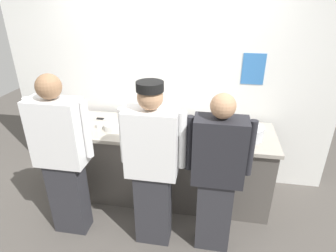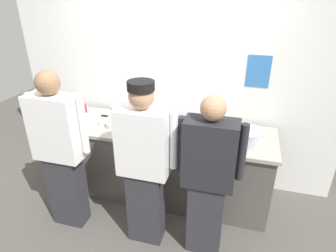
{
  "view_description": "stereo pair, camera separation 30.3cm",
  "coord_description": "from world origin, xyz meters",
  "px_view_note": "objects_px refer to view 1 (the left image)",
  "views": [
    {
      "loc": [
        0.59,
        -2.42,
        2.29
      ],
      "look_at": [
        0.1,
        0.38,
        0.94
      ],
      "focal_mm": 30.22,
      "sensor_mm": 36.0,
      "label": 1
    },
    {
      "loc": [
        0.88,
        -2.35,
        2.29
      ],
      "look_at": [
        0.1,
        0.38,
        0.94
      ],
      "focal_mm": 30.22,
      "sensor_mm": 36.0,
      "label": 2
    }
  ],
  "objects_px": {
    "chef_near_left": "(62,156)",
    "chef_far_right": "(217,174)",
    "ramekin_yellow_sauce": "(73,121)",
    "ramekin_green_sauce": "(228,141)",
    "plate_stack_front": "(114,127)",
    "sheet_tray": "(195,131)",
    "deli_cup": "(83,122)",
    "ramekin_red_sauce": "(139,125)",
    "plate_stack_rear": "(153,129)",
    "chef_center": "(152,165)",
    "squeeze_bottle_primary": "(78,112)",
    "chefs_knife": "(106,119)",
    "ramekin_orange_sauce": "(100,125)",
    "mixing_bowl_steel": "(248,132)"
  },
  "relations": [
    {
      "from": "plate_stack_front",
      "to": "sheet_tray",
      "type": "bearing_deg",
      "value": 5.32
    },
    {
      "from": "squeeze_bottle_primary",
      "to": "deli_cup",
      "type": "bearing_deg",
      "value": -53.18
    },
    {
      "from": "mixing_bowl_steel",
      "to": "sheet_tray",
      "type": "relative_size",
      "value": 0.67
    },
    {
      "from": "chef_far_right",
      "to": "mixing_bowl_steel",
      "type": "xyz_separation_m",
      "value": [
        0.3,
        0.64,
        0.12
      ]
    },
    {
      "from": "squeeze_bottle_primary",
      "to": "ramekin_red_sauce",
      "type": "bearing_deg",
      "value": -6.44
    },
    {
      "from": "chef_near_left",
      "to": "chef_center",
      "type": "relative_size",
      "value": 1.02
    },
    {
      "from": "ramekin_red_sauce",
      "to": "deli_cup",
      "type": "relative_size",
      "value": 0.83
    },
    {
      "from": "chef_center",
      "to": "ramekin_orange_sauce",
      "type": "relative_size",
      "value": 19.89
    },
    {
      "from": "chef_near_left",
      "to": "mixing_bowl_steel",
      "type": "relative_size",
      "value": 5.17
    },
    {
      "from": "chef_near_left",
      "to": "chef_far_right",
      "type": "height_order",
      "value": "chef_near_left"
    },
    {
      "from": "chef_center",
      "to": "chefs_knife",
      "type": "xyz_separation_m",
      "value": [
        -0.77,
        0.86,
        0.01
      ]
    },
    {
      "from": "chefs_knife",
      "to": "ramekin_orange_sauce",
      "type": "bearing_deg",
      "value": -87.09
    },
    {
      "from": "squeeze_bottle_primary",
      "to": "ramekin_orange_sauce",
      "type": "bearing_deg",
      "value": -28.69
    },
    {
      "from": "ramekin_green_sauce",
      "to": "chefs_knife",
      "type": "relative_size",
      "value": 0.32
    },
    {
      "from": "chef_near_left",
      "to": "chef_center",
      "type": "bearing_deg",
      "value": 0.46
    },
    {
      "from": "deli_cup",
      "to": "ramekin_red_sauce",
      "type": "bearing_deg",
      "value": 9.24
    },
    {
      "from": "plate_stack_rear",
      "to": "ramekin_green_sauce",
      "type": "distance_m",
      "value": 0.83
    },
    {
      "from": "ramekin_green_sauce",
      "to": "chef_center",
      "type": "bearing_deg",
      "value": -142.72
    },
    {
      "from": "ramekin_orange_sauce",
      "to": "deli_cup",
      "type": "height_order",
      "value": "deli_cup"
    },
    {
      "from": "chefs_knife",
      "to": "sheet_tray",
      "type": "bearing_deg",
      "value": -8.03
    },
    {
      "from": "ramekin_yellow_sauce",
      "to": "ramekin_red_sauce",
      "type": "bearing_deg",
      "value": 2.22
    },
    {
      "from": "deli_cup",
      "to": "chefs_knife",
      "type": "relative_size",
      "value": 0.37
    },
    {
      "from": "sheet_tray",
      "to": "deli_cup",
      "type": "height_order",
      "value": "deli_cup"
    },
    {
      "from": "chef_near_left",
      "to": "ramekin_yellow_sauce",
      "type": "relative_size",
      "value": 16.48
    },
    {
      "from": "mixing_bowl_steel",
      "to": "plate_stack_rear",
      "type": "bearing_deg",
      "value": -179.32
    },
    {
      "from": "sheet_tray",
      "to": "ramekin_green_sauce",
      "type": "height_order",
      "value": "ramekin_green_sauce"
    },
    {
      "from": "plate_stack_rear",
      "to": "deli_cup",
      "type": "height_order",
      "value": "deli_cup"
    },
    {
      "from": "chef_near_left",
      "to": "ramekin_green_sauce",
      "type": "height_order",
      "value": "chef_near_left"
    },
    {
      "from": "chef_near_left",
      "to": "ramekin_yellow_sauce",
      "type": "distance_m",
      "value": 0.76
    },
    {
      "from": "mixing_bowl_steel",
      "to": "chef_center",
      "type": "bearing_deg",
      "value": -143.09
    },
    {
      "from": "ramekin_yellow_sauce",
      "to": "plate_stack_rear",
      "type": "bearing_deg",
      "value": -3.71
    },
    {
      "from": "chef_far_right",
      "to": "sheet_tray",
      "type": "distance_m",
      "value": 0.73
    },
    {
      "from": "ramekin_red_sauce",
      "to": "sheet_tray",
      "type": "bearing_deg",
      "value": -3.58
    },
    {
      "from": "sheet_tray",
      "to": "deli_cup",
      "type": "relative_size",
      "value": 4.7
    },
    {
      "from": "deli_cup",
      "to": "ramekin_orange_sauce",
      "type": "bearing_deg",
      "value": 1.18
    },
    {
      "from": "sheet_tray",
      "to": "chefs_knife",
      "type": "distance_m",
      "value": 1.11
    },
    {
      "from": "mixing_bowl_steel",
      "to": "ramekin_red_sauce",
      "type": "relative_size",
      "value": 3.79
    },
    {
      "from": "squeeze_bottle_primary",
      "to": "ramekin_yellow_sauce",
      "type": "distance_m",
      "value": 0.13
    },
    {
      "from": "ramekin_orange_sauce",
      "to": "ramekin_green_sauce",
      "type": "distance_m",
      "value": 1.45
    },
    {
      "from": "chef_center",
      "to": "mixing_bowl_steel",
      "type": "distance_m",
      "value": 1.11
    },
    {
      "from": "squeeze_bottle_primary",
      "to": "chef_center",
      "type": "bearing_deg",
      "value": -37.14
    },
    {
      "from": "plate_stack_rear",
      "to": "ramekin_yellow_sauce",
      "type": "height_order",
      "value": "plate_stack_rear"
    },
    {
      "from": "plate_stack_front",
      "to": "ramekin_green_sauce",
      "type": "bearing_deg",
      "value": -4.58
    },
    {
      "from": "plate_stack_rear",
      "to": "plate_stack_front",
      "type": "bearing_deg",
      "value": -176.0
    },
    {
      "from": "ramekin_yellow_sauce",
      "to": "ramekin_orange_sauce",
      "type": "bearing_deg",
      "value": -10.73
    },
    {
      "from": "plate_stack_front",
      "to": "sheet_tray",
      "type": "relative_size",
      "value": 0.44
    },
    {
      "from": "chef_center",
      "to": "ramekin_orange_sauce",
      "type": "xyz_separation_m",
      "value": [
        -0.76,
        0.65,
        0.03
      ]
    },
    {
      "from": "chef_center",
      "to": "plate_stack_front",
      "type": "bearing_deg",
      "value": 132.9
    },
    {
      "from": "squeeze_bottle_primary",
      "to": "ramekin_green_sauce",
      "type": "relative_size",
      "value": 1.98
    },
    {
      "from": "squeeze_bottle_primary",
      "to": "chefs_knife",
      "type": "bearing_deg",
      "value": 4.6
    }
  ]
}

